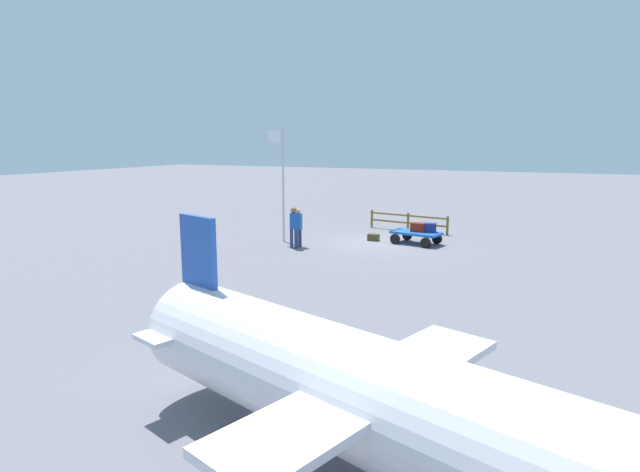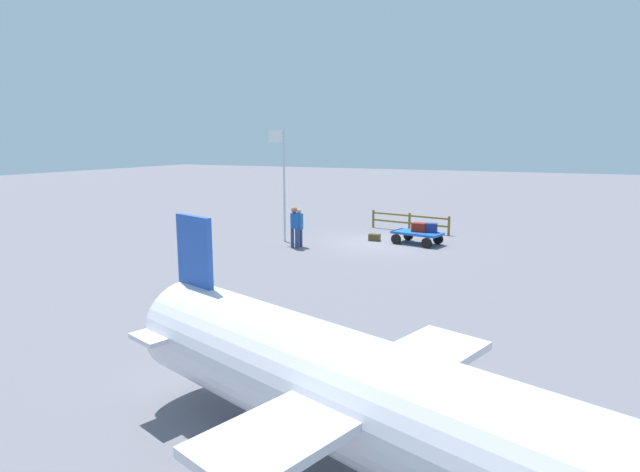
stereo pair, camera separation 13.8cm
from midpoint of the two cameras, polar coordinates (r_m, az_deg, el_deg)
The scene contains 11 objects.
ground_plane at distance 23.44m, azimuth 6.65°, elevation -0.76°, with size 120.00×120.00×0.00m, color slate.
luggage_cart at distance 23.37m, azimuth 10.64°, elevation 0.14°, with size 2.29×1.64×0.55m.
suitcase_maroon at distance 23.76m, azimuth 11.07°, elevation 1.01°, with size 0.65×0.39×0.33m.
suitcase_grey at distance 23.34m, azimuth 12.15°, elevation 0.88°, with size 0.61×0.46×0.39m.
suitcase_dark at distance 23.36m, azimuth 10.91°, elevation 0.92°, with size 0.64×0.40×0.38m.
suitcase_navy at distance 23.92m, azimuth 6.12°, elevation -0.15°, with size 0.49×0.31×0.30m.
worker_lead at distance 22.35m, azimuth -2.12°, elevation 1.26°, with size 0.45×0.45×1.64m.
worker_trailing at distance 22.03m, azimuth -2.63°, elevation 1.33°, with size 0.36×0.36×1.76m.
airplane_near at distance 6.81m, azimuth 7.70°, elevation -18.01°, with size 9.02×4.92×3.24m.
flagpole at distance 23.36m, azimuth -3.93°, elevation 6.46°, with size 0.83×0.18×5.03m.
wooden_fence at distance 26.61m, azimuth 9.86°, elevation 1.67°, with size 4.18×0.82×0.93m.
Camera 2 is at (-7.24, 21.84, 4.47)m, focal length 29.41 mm.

